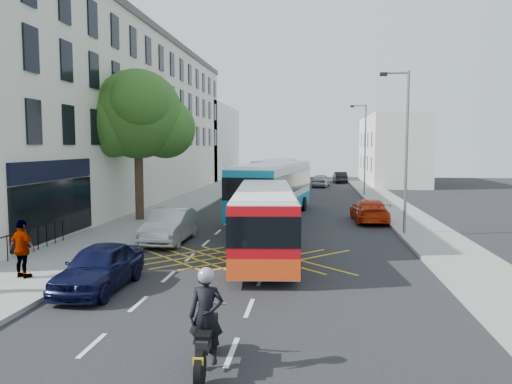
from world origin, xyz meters
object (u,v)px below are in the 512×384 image
(parked_car_silver, at_px, (170,226))
(distant_car_dark, at_px, (340,177))
(motorbike, at_px, (207,322))
(parked_car_blue, at_px, (99,267))
(distant_car_grey, at_px, (273,179))
(street_tree, at_px, (137,115))
(pedestrian_far, at_px, (23,249))
(bus_far, at_px, (276,176))
(lamp_far, at_px, (364,145))
(distant_car_silver, at_px, (321,180))
(bus_near, at_px, (264,221))
(bus_mid, at_px, (273,189))
(lamp_near, at_px, (405,143))
(red_hatchback, at_px, (369,210))

(parked_car_silver, bearing_deg, distant_car_dark, 76.85)
(motorbike, height_order, parked_car_blue, motorbike)
(parked_car_silver, distance_m, distant_car_dark, 40.47)
(distant_car_grey, distance_m, distant_car_dark, 9.57)
(street_tree, height_order, motorbike, street_tree)
(distant_car_dark, bearing_deg, parked_car_blue, 74.68)
(parked_car_blue, relative_size, distant_car_dark, 1.03)
(parked_car_blue, xyz_separation_m, pedestrian_far, (-2.87, 0.54, 0.40))
(bus_far, height_order, motorbike, bus_far)
(pedestrian_far, bearing_deg, lamp_far, -95.16)
(distant_car_silver, xyz_separation_m, pedestrian_far, (-10.33, -39.86, 0.39))
(pedestrian_far, bearing_deg, street_tree, -67.13)
(bus_near, height_order, bus_mid, bus_mid)
(bus_mid, relative_size, motorbike, 5.21)
(street_tree, xyz_separation_m, distant_car_grey, (5.68, 27.81, -5.57))
(motorbike, distance_m, pedestrian_far, 9.34)
(bus_mid, relative_size, bus_far, 1.06)
(lamp_far, xyz_separation_m, distant_car_dark, (-1.22, 16.31, -3.94))
(street_tree, relative_size, bus_mid, 0.71)
(bus_mid, distance_m, distant_car_grey, 24.84)
(bus_near, xyz_separation_m, bus_mid, (-0.55, 11.49, 0.32))
(lamp_near, height_order, distant_car_silver, lamp_near)
(motorbike, height_order, parked_car_silver, motorbike)
(red_hatchback, xyz_separation_m, distant_car_silver, (-2.49, 25.16, 0.04))
(lamp_near, distance_m, distant_car_grey, 32.31)
(lamp_far, bearing_deg, street_tree, -130.81)
(lamp_near, xyz_separation_m, parked_car_silver, (-11.10, -2.94, -3.84))
(bus_far, distance_m, red_hatchback, 17.35)
(bus_near, distance_m, bus_mid, 11.51)
(lamp_near, height_order, lamp_far, same)
(lamp_far, relative_size, parked_car_silver, 1.70)
(bus_near, relative_size, bus_mid, 0.82)
(bus_near, xyz_separation_m, bus_far, (-1.50, 25.87, 0.24))
(bus_near, xyz_separation_m, distant_car_dark, (5.21, 41.76, -0.80))
(motorbike, distance_m, distant_car_dark, 52.48)
(lamp_far, xyz_separation_m, red_hatchback, (-1.14, -15.52, -3.93))
(pedestrian_far, bearing_deg, lamp_near, -124.18)
(lamp_near, height_order, parked_car_silver, lamp_near)
(parked_car_silver, bearing_deg, street_tree, 122.42)
(bus_near, xyz_separation_m, parked_car_blue, (-4.67, -5.30, -0.75))
(lamp_near, relative_size, parked_car_blue, 1.89)
(lamp_near, xyz_separation_m, bus_mid, (-6.97, 6.04, -2.82))
(bus_far, bearing_deg, motorbike, -83.44)
(lamp_near, height_order, bus_mid, lamp_near)
(red_hatchback, distance_m, distant_car_dark, 31.82)
(street_tree, distance_m, distant_car_silver, 29.42)
(lamp_far, relative_size, distant_car_grey, 1.54)
(bus_mid, distance_m, parked_car_blue, 17.32)
(street_tree, bearing_deg, parked_car_silver, -58.56)
(bus_near, xyz_separation_m, distant_car_silver, (2.79, 35.10, -0.75))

